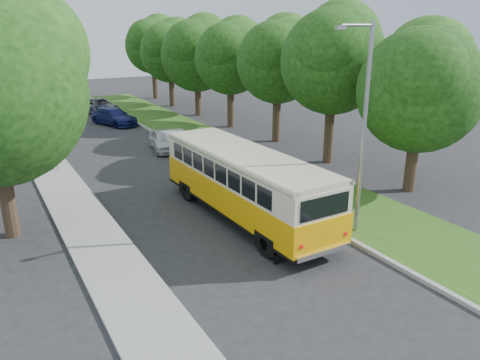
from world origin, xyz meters
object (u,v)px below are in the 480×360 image
lamppost_near (362,125)px  vintage_bus (245,186)px  car_blue (114,117)px  lamppost_far (35,90)px  car_silver (164,140)px  car_grey (101,106)px  car_white (175,141)px

lamppost_near → vintage_bus: size_ratio=0.79×
lamppost_near → car_blue: 26.31m
lamppost_far → car_silver: (7.16, -2.47, -3.44)m
car_silver → lamppost_near: bearing=-73.6°
lamppost_far → car_grey: bearing=62.3°
lamppost_near → car_white: (-1.21, 15.45, -3.71)m
vintage_bus → lamppost_far: bearing=110.2°
vintage_bus → car_blue: 22.55m
car_blue → car_grey: 5.69m
car_blue → vintage_bus: bearing=-111.7°
vintage_bus → lamppost_near: bearing=-50.1°
lamppost_near → car_white: bearing=94.5°
lamppost_far → car_silver: 8.31m
lamppost_near → car_white: lamppost_near is taller
car_white → vintage_bus: bearing=-102.5°
car_white → car_blue: bearing=92.0°
car_silver → car_white: car_silver is taller
lamppost_near → lamppost_far: (-8.91, 18.50, -0.25)m
car_silver → car_white: (0.54, -0.58, -0.02)m
vintage_bus → car_grey: vintage_bus is taller
vintage_bus → car_silver: size_ratio=2.55×
lamppost_near → vintage_bus: (-2.99, 3.42, -2.86)m
car_blue → car_grey: size_ratio=0.92×
lamppost_near → car_blue: size_ratio=1.70×
vintage_bus → car_blue: (0.67, 22.52, -0.82)m
car_white → car_grey: size_ratio=0.79×
vintage_bus → car_blue: bearing=87.0°
lamppost_near → car_blue: (-2.33, 25.94, -3.69)m
lamppost_near → car_white: size_ratio=1.99×
lamppost_near → car_grey: 31.90m
lamppost_far → car_blue: bearing=48.5°
vintage_bus → car_grey: 28.23m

